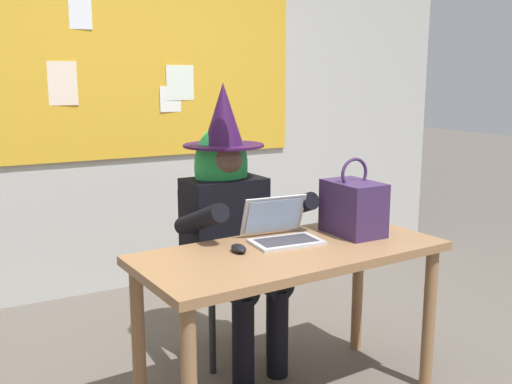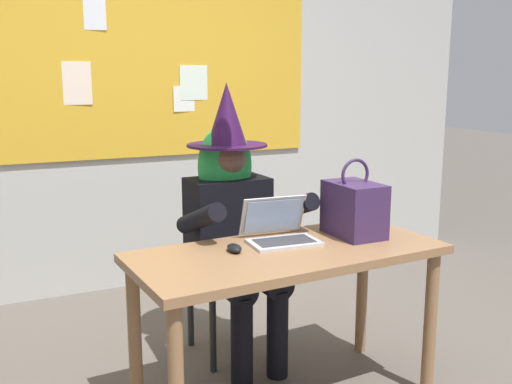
{
  "view_description": "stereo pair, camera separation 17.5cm",
  "coord_description": "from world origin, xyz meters",
  "px_view_note": "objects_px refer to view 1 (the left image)",
  "views": [
    {
      "loc": [
        -1.29,
        -2.06,
        1.5
      ],
      "look_at": [
        0.07,
        0.37,
        0.96
      ],
      "focal_mm": 41.09,
      "sensor_mm": 36.0,
      "label": 1
    },
    {
      "loc": [
        -1.13,
        -2.14,
        1.5
      ],
      "look_at": [
        0.07,
        0.37,
        0.96
      ],
      "focal_mm": 41.09,
      "sensor_mm": 36.0,
      "label": 2
    }
  ],
  "objects_px": {
    "laptop": "(281,231)",
    "handbag": "(353,207)",
    "person_costumed": "(230,213)",
    "computer_mouse": "(239,248)",
    "chair_at_desk": "(220,260)",
    "desk_main": "(291,271)"
  },
  "relations": [
    {
      "from": "laptop",
      "to": "handbag",
      "type": "relative_size",
      "value": 0.9
    },
    {
      "from": "person_costumed",
      "to": "computer_mouse",
      "type": "distance_m",
      "value": 0.53
    },
    {
      "from": "chair_at_desk",
      "to": "computer_mouse",
      "type": "relative_size",
      "value": 8.75
    },
    {
      "from": "desk_main",
      "to": "laptop",
      "type": "bearing_deg",
      "value": 78.21
    },
    {
      "from": "desk_main",
      "to": "handbag",
      "type": "bearing_deg",
      "value": 9.69
    },
    {
      "from": "computer_mouse",
      "to": "handbag",
      "type": "bearing_deg",
      "value": 6.07
    },
    {
      "from": "desk_main",
      "to": "chair_at_desk",
      "type": "xyz_separation_m",
      "value": [
        -0.04,
        0.67,
        -0.13
      ]
    },
    {
      "from": "desk_main",
      "to": "computer_mouse",
      "type": "distance_m",
      "value": 0.27
    },
    {
      "from": "desk_main",
      "to": "laptop",
      "type": "distance_m",
      "value": 0.2
    },
    {
      "from": "person_costumed",
      "to": "laptop",
      "type": "xyz_separation_m",
      "value": [
        0.06,
        -0.42,
        -0.01
      ]
    },
    {
      "from": "person_costumed",
      "to": "computer_mouse",
      "type": "xyz_separation_m",
      "value": [
        -0.2,
        -0.49,
        -0.04
      ]
    },
    {
      "from": "laptop",
      "to": "handbag",
      "type": "xyz_separation_m",
      "value": [
        0.37,
        -0.07,
        0.09
      ]
    },
    {
      "from": "laptop",
      "to": "computer_mouse",
      "type": "xyz_separation_m",
      "value": [
        -0.26,
        -0.07,
        -0.03
      ]
    },
    {
      "from": "person_costumed",
      "to": "computer_mouse",
      "type": "height_order",
      "value": "person_costumed"
    },
    {
      "from": "person_costumed",
      "to": "handbag",
      "type": "relative_size",
      "value": 3.91
    },
    {
      "from": "computer_mouse",
      "to": "desk_main",
      "type": "bearing_deg",
      "value": -9.87
    },
    {
      "from": "person_costumed",
      "to": "handbag",
      "type": "bearing_deg",
      "value": 40.11
    },
    {
      "from": "person_costumed",
      "to": "handbag",
      "type": "xyz_separation_m",
      "value": [
        0.43,
        -0.49,
        0.08
      ]
    },
    {
      "from": "computer_mouse",
      "to": "handbag",
      "type": "xyz_separation_m",
      "value": [
        0.63,
        0.0,
        0.12
      ]
    },
    {
      "from": "chair_at_desk",
      "to": "laptop",
      "type": "xyz_separation_m",
      "value": [
        0.06,
        -0.54,
        0.28
      ]
    },
    {
      "from": "chair_at_desk",
      "to": "computer_mouse",
      "type": "xyz_separation_m",
      "value": [
        -0.2,
        -0.61,
        0.25
      ]
    },
    {
      "from": "computer_mouse",
      "to": "chair_at_desk",
      "type": "bearing_deg",
      "value": 77.88
    }
  ]
}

